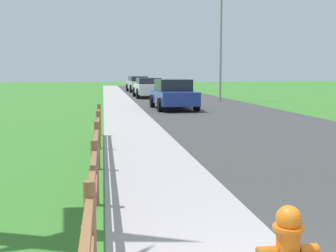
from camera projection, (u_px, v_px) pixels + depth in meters
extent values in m
plane|color=#3A782C|center=(135.00, 102.00, 27.59)|extent=(120.00, 120.00, 0.00)
cube|color=#3C3C3C|center=(183.00, 100.00, 30.06)|extent=(7.00, 66.00, 0.01)
cube|color=#A89FA1|center=(88.00, 101.00, 29.11)|extent=(6.00, 66.00, 0.01)
cube|color=#3A782C|center=(65.00, 101.00, 28.89)|extent=(5.00, 66.00, 0.00)
cylinder|color=orange|center=(289.00, 228.00, 3.68)|extent=(0.27, 0.27, 0.03)
sphere|color=orange|center=(289.00, 219.00, 3.67)|extent=(0.22, 0.22, 0.22)
cube|color=#CB6115|center=(289.00, 210.00, 3.67)|extent=(0.04, 0.04, 0.04)
cylinder|color=#CB6115|center=(308.00, 250.00, 3.74)|extent=(0.17, 0.12, 0.12)
cylinder|color=brown|center=(90.00, 233.00, 3.91)|extent=(0.11, 0.11, 0.96)
cylinder|color=brown|center=(95.00, 173.00, 6.23)|extent=(0.11, 0.11, 0.96)
cylinder|color=brown|center=(97.00, 146.00, 8.54)|extent=(0.11, 0.11, 0.96)
cylinder|color=brown|center=(98.00, 130.00, 10.85)|extent=(0.11, 0.11, 0.96)
cylinder|color=brown|center=(99.00, 120.00, 13.16)|extent=(0.11, 0.11, 0.96)
cube|color=brown|center=(96.00, 160.00, 7.39)|extent=(0.07, 11.78, 0.09)
cube|color=brown|center=(96.00, 141.00, 7.35)|extent=(0.07, 11.78, 0.09)
cube|color=navy|center=(173.00, 97.00, 22.53)|extent=(1.95, 4.49, 0.67)
cube|color=#1E232B|center=(173.00, 85.00, 22.59)|extent=(1.68, 2.46, 0.59)
cylinder|color=black|center=(197.00, 104.00, 21.37)|extent=(0.24, 0.70, 0.70)
cylinder|color=black|center=(160.00, 105.00, 21.06)|extent=(0.24, 0.70, 0.70)
cylinder|color=black|center=(185.00, 101.00, 24.07)|extent=(0.24, 0.70, 0.70)
cylinder|color=black|center=(152.00, 101.00, 23.75)|extent=(0.24, 0.70, 0.70)
cube|color=white|center=(148.00, 89.00, 32.91)|extent=(1.94, 4.77, 0.73)
cube|color=#1E232B|center=(148.00, 81.00, 32.59)|extent=(1.68, 2.49, 0.45)
cylinder|color=black|center=(163.00, 93.00, 31.66)|extent=(0.23, 0.75, 0.75)
cylinder|color=black|center=(138.00, 94.00, 31.36)|extent=(0.23, 0.75, 0.75)
cylinder|color=black|center=(157.00, 92.00, 34.54)|extent=(0.23, 0.75, 0.75)
cylinder|color=black|center=(134.00, 92.00, 34.23)|extent=(0.23, 0.75, 0.75)
cube|color=#B7BABF|center=(138.00, 85.00, 42.49)|extent=(2.10, 5.07, 0.73)
cube|color=#1E232B|center=(138.00, 79.00, 42.57)|extent=(1.74, 2.68, 0.46)
cylinder|color=black|center=(150.00, 88.00, 41.23)|extent=(0.27, 0.77, 0.76)
cylinder|color=black|center=(131.00, 89.00, 40.85)|extent=(0.27, 0.77, 0.76)
cylinder|color=black|center=(145.00, 87.00, 44.21)|extent=(0.27, 0.77, 0.76)
cylinder|color=black|center=(127.00, 87.00, 43.84)|extent=(0.27, 0.77, 0.76)
cylinder|color=gray|center=(221.00, 47.00, 28.16)|extent=(0.14, 0.14, 7.08)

